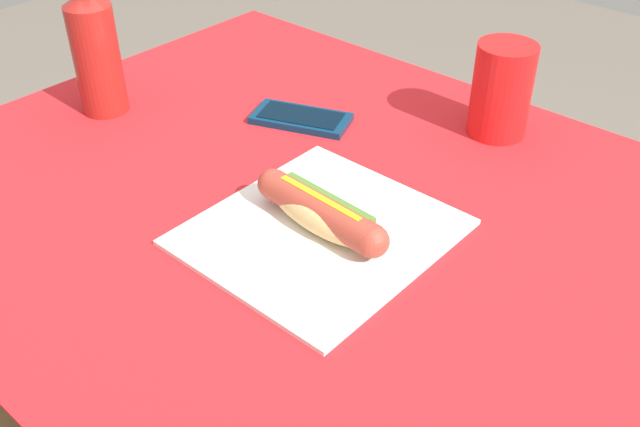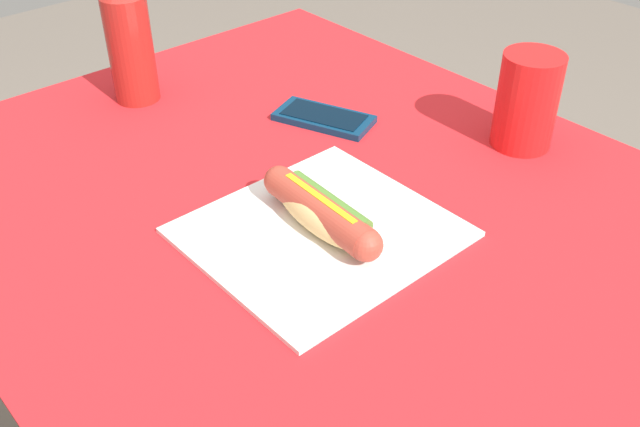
# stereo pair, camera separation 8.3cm
# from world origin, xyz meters

# --- Properties ---
(dining_table) EXTENTS (1.11, 0.84, 0.76)m
(dining_table) POSITION_xyz_m (0.00, 0.00, 0.61)
(dining_table) COLOR brown
(dining_table) RESTS_ON ground
(paper_wrapper) EXTENTS (0.26, 0.28, 0.01)m
(paper_wrapper) POSITION_xyz_m (0.03, -0.04, 0.76)
(paper_wrapper) COLOR silver
(paper_wrapper) RESTS_ON dining_table
(hot_dog) EXTENTS (0.20, 0.05, 0.05)m
(hot_dog) POSITION_xyz_m (0.03, -0.04, 0.79)
(hot_dog) COLOR #E5BC75
(hot_dog) RESTS_ON paper_wrapper
(cell_phone) EXTENTS (0.16, 0.11, 0.01)m
(cell_phone) POSITION_xyz_m (-0.18, 0.14, 0.76)
(cell_phone) COLOR #0A2D4C
(cell_phone) RESTS_ON dining_table
(soda_bottle) EXTENTS (0.07, 0.07, 0.22)m
(soda_bottle) POSITION_xyz_m (-0.42, -0.02, 0.85)
(soda_bottle) COLOR maroon
(soda_bottle) RESTS_ON dining_table
(drinking_cup) EXTENTS (0.08, 0.08, 0.13)m
(drinking_cup) POSITION_xyz_m (0.05, 0.31, 0.83)
(drinking_cup) COLOR red
(drinking_cup) RESTS_ON dining_table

